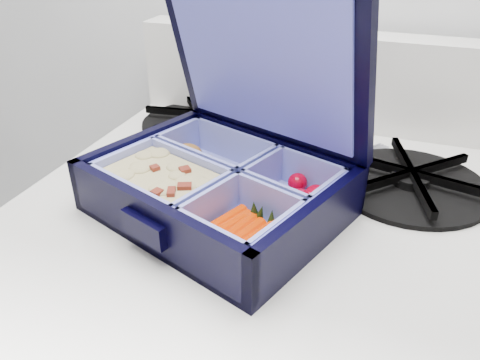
% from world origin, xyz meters
% --- Properties ---
extents(bento_box, '(0.29, 0.26, 0.06)m').
position_xyz_m(bento_box, '(0.08, 1.67, 0.87)').
color(bento_box, black).
rests_on(bento_box, stove).
extents(burner_grate, '(0.21, 0.21, 0.03)m').
position_xyz_m(burner_grate, '(0.27, 1.79, 0.85)').
color(burner_grate, black).
rests_on(burner_grate, stove).
extents(burner_grate_rear, '(0.18, 0.18, 0.02)m').
position_xyz_m(burner_grate_rear, '(-0.03, 1.88, 0.85)').
color(burner_grate_rear, black).
rests_on(burner_grate_rear, stove).
extents(fork, '(0.10, 0.15, 0.01)m').
position_xyz_m(fork, '(0.19, 1.80, 0.84)').
color(fork, '#A5A5B7').
rests_on(fork, stove).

